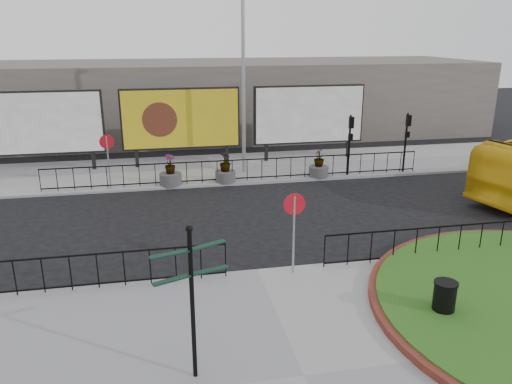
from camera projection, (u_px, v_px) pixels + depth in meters
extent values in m
plane|color=black|center=(257.00, 273.00, 15.11)|extent=(90.00, 90.00, 0.00)
cube|color=gray|center=(304.00, 378.00, 10.42)|extent=(30.00, 10.00, 0.12)
cube|color=gray|center=(213.00, 169.00, 26.30)|extent=(44.00, 6.00, 0.12)
cylinder|color=gray|center=(109.00, 162.00, 22.56)|extent=(0.07, 0.07, 2.40)
cylinder|color=#A80B18|center=(107.00, 142.00, 22.27)|extent=(0.64, 0.03, 0.64)
cylinder|color=white|center=(107.00, 142.00, 22.29)|extent=(0.50, 0.03, 0.50)
cylinder|color=gray|center=(294.00, 235.00, 14.52)|extent=(0.07, 0.07, 2.40)
cylinder|color=#A80B18|center=(294.00, 204.00, 14.22)|extent=(0.64, 0.03, 0.64)
cylinder|color=white|center=(294.00, 204.00, 14.24)|extent=(0.50, 0.03, 0.50)
cube|color=black|center=(94.00, 160.00, 25.94)|extent=(0.18, 0.18, 1.00)
cube|color=black|center=(40.00, 123.00, 24.88)|extent=(6.20, 0.25, 3.20)
cube|color=white|center=(39.00, 124.00, 24.73)|extent=(6.00, 0.06, 3.00)
cube|color=black|center=(137.00, 158.00, 26.34)|extent=(0.18, 0.18, 1.00)
cube|color=black|center=(227.00, 154.00, 27.23)|extent=(0.18, 0.18, 1.00)
cube|color=black|center=(181.00, 118.00, 26.17)|extent=(6.20, 0.25, 3.20)
cube|color=gold|center=(181.00, 119.00, 26.02)|extent=(6.00, 0.06, 3.00)
cube|color=black|center=(266.00, 152.00, 27.63)|extent=(0.18, 0.18, 1.00)
cube|color=black|center=(348.00, 148.00, 28.51)|extent=(0.18, 0.18, 1.00)
cube|color=black|center=(309.00, 114.00, 27.46)|extent=(6.20, 0.25, 3.20)
cube|color=white|center=(310.00, 115.00, 27.31)|extent=(6.00, 0.06, 3.00)
cylinder|color=gray|center=(243.00, 82.00, 24.24)|extent=(0.18, 0.18, 9.00)
cylinder|color=black|center=(349.00, 145.00, 24.59)|extent=(0.10, 0.10, 3.00)
cube|color=black|center=(351.00, 123.00, 24.12)|extent=(0.22, 0.18, 0.55)
cube|color=black|center=(351.00, 137.00, 24.34)|extent=(0.20, 0.16, 0.30)
cylinder|color=black|center=(405.00, 143.00, 25.14)|extent=(0.10, 0.10, 3.00)
cube|color=black|center=(409.00, 121.00, 24.68)|extent=(0.22, 0.18, 0.55)
cube|color=black|center=(407.00, 134.00, 24.89)|extent=(0.20, 0.16, 0.30)
cube|color=#635C57|center=(196.00, 99.00, 34.89)|extent=(40.00, 10.00, 5.00)
cylinder|color=black|center=(192.00, 307.00, 9.91)|extent=(0.09, 0.09, 3.25)
sphere|color=black|center=(189.00, 229.00, 9.40)|extent=(0.14, 0.14, 0.14)
cube|color=black|center=(169.00, 254.00, 9.36)|extent=(0.77, 0.34, 0.03)
cube|color=black|center=(208.00, 245.00, 9.76)|extent=(0.75, 0.44, 0.03)
cube|color=black|center=(172.00, 280.00, 9.48)|extent=(0.76, 0.41, 0.03)
cube|color=black|center=(210.00, 270.00, 9.87)|extent=(0.77, 0.34, 0.03)
cylinder|color=black|center=(444.00, 301.00, 12.41)|extent=(0.55, 0.55, 0.92)
cylinder|color=black|center=(446.00, 283.00, 12.26)|extent=(0.59, 0.59, 0.06)
cylinder|color=#4C4C4F|center=(171.00, 179.00, 23.35)|extent=(1.04, 1.04, 0.54)
imported|color=#1E4913|center=(170.00, 164.00, 23.13)|extent=(0.70, 0.70, 0.90)
cylinder|color=#4C4C4F|center=(225.00, 176.00, 23.83)|extent=(0.97, 0.97, 0.51)
imported|color=#1E4913|center=(225.00, 162.00, 23.61)|extent=(0.74, 0.74, 0.93)
cylinder|color=#4C4C4F|center=(319.00, 171.00, 24.69)|extent=(0.97, 0.97, 0.51)
imported|color=#1E4913|center=(319.00, 157.00, 24.47)|extent=(0.63, 0.63, 0.89)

